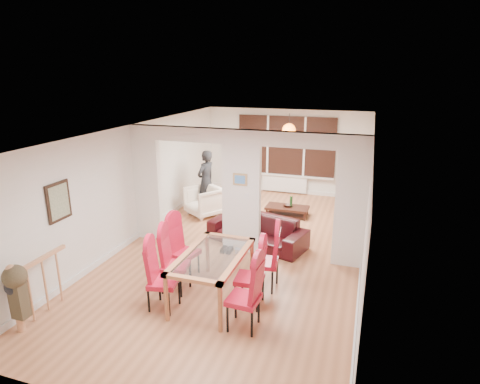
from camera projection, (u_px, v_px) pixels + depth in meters
The scene contains 24 objects.
floor at pixel (241, 250), 8.67m from camera, with size 5.00×9.00×0.01m, color #B47048.
room_walls at pixel (241, 192), 8.29m from camera, with size 5.00×9.00×2.60m, color silver, non-canonical shape.
divider_wall at pixel (241, 192), 8.29m from camera, with size 5.00×0.18×2.60m, color white.
bay_window_blinds at pixel (286, 146), 12.27m from camera, with size 3.00×0.08×1.80m, color black.
radiator at pixel (284, 184), 12.58m from camera, with size 1.40×0.08×0.50m, color white.
pendant_light at pixel (289, 130), 10.95m from camera, with size 0.36×0.36×0.36m, color orange.
stair_newel at pixel (42, 282), 6.27m from camera, with size 0.40×1.20×1.10m, color tan, non-canonical shape.
wall_poster at pixel (59, 201), 6.75m from camera, with size 0.04×0.52×0.67m, color gray.
pillar_photo at pixel (240, 179), 8.11m from camera, with size 0.30×0.03×0.25m, color #4C8CD8.
dining_table at pixel (213, 276), 6.72m from camera, with size 0.98×1.74×0.81m, color #AF6840, non-canonical shape.
dining_chair_la at pixel (163, 277), 6.39m from camera, with size 0.44×0.44×1.10m, color #B8122C, non-canonical shape.
dining_chair_lb at pixel (175, 262), 6.92m from camera, with size 0.44×0.44×1.10m, color #B8122C, non-canonical shape.
dining_chair_lc at pixel (185, 249), 7.39m from camera, with size 0.45×0.45×1.12m, color #B8122C, non-canonical shape.
dining_chair_ra at pixel (244, 294), 5.90m from camera, with size 0.45×0.45×1.13m, color #B8122C, non-canonical shape.
dining_chair_rb at pixel (249, 274), 6.50m from camera, with size 0.45×0.45×1.12m, color #B8122C, non-canonical shape.
dining_chair_rc at pixel (265, 258), 7.01m from camera, with size 0.46×0.46×1.15m, color #B8122C, non-canonical shape.
sofa at pixel (257, 230), 8.87m from camera, with size 2.19×0.86×0.64m, color black.
armchair at pixel (204, 201), 10.64m from camera, with size 0.82×0.85×0.77m, color beige.
person at pixel (206, 181), 10.90m from camera, with size 0.40×0.61×1.67m, color black.
television at pixel (348, 199), 11.12m from camera, with size 0.13×0.99×0.57m, color black.
coffee_table at pixel (287, 211), 10.66m from camera, with size 1.12×0.56×0.26m, color #331811, non-canonical shape.
bottle at pixel (291, 201), 10.59m from camera, with size 0.07×0.07×0.29m, color #143F19.
bowl at pixel (287, 205), 10.61m from camera, with size 0.23×0.23×0.06m, color #331811.
shoes at pixel (227, 250), 8.53m from camera, with size 0.22×0.24×0.09m, color black, non-canonical shape.
Camera 1 is at (2.43, -7.54, 3.72)m, focal length 30.00 mm.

